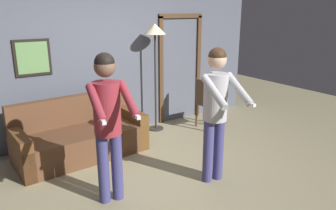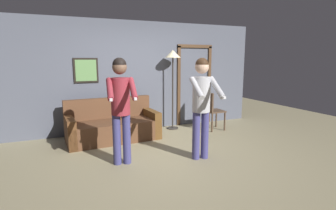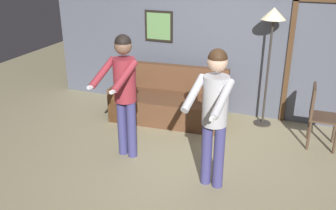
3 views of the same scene
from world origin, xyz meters
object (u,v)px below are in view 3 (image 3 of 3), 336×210
Objects in this scene: couch at (170,103)px; person_standing_right at (215,107)px; torchiere_lamp at (273,26)px; dining_chair_distant at (319,113)px; person_standing_left at (124,86)px.

couch is 2.22m from person_standing_right.
torchiere_lamp reaches higher than person_standing_right.
couch is 1.01× the size of torchiere_lamp.
dining_chair_distant is (0.83, -0.47, -1.13)m from torchiere_lamp.
person_standing_right is at bearing -100.02° from torchiere_lamp.
person_standing_left is at bearing -152.95° from dining_chair_distant.
torchiere_lamp reaches higher than couch.
couch is 2.10m from torchiere_lamp.
dining_chair_distant is at bearing 52.81° from person_standing_right.
couch is 1.13× the size of person_standing_right.
torchiere_lamp is at bearing 150.24° from dining_chair_distant.
torchiere_lamp is 1.11× the size of person_standing_left.
person_standing_left is at bearing -133.68° from torchiere_lamp.
dining_chair_distant is at bearing 27.05° from person_standing_left.
person_standing_right reaches higher than couch.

